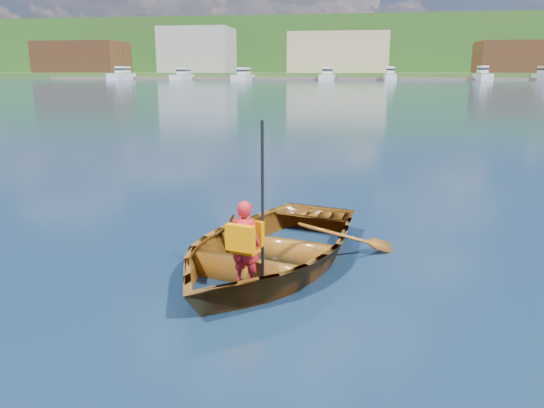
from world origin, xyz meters
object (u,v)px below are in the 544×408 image
(dock, at_px, (312,79))
(marina_yachts, at_px, (340,76))
(rowboat, at_px, (267,247))
(child_paddler, at_px, (246,241))

(dock, height_order, marina_yachts, marina_yachts)
(marina_yachts, bearing_deg, rowboat, -88.38)
(child_paddler, relative_size, marina_yachts, 0.01)
(rowboat, height_order, marina_yachts, marina_yachts)
(child_paddler, distance_m, marina_yachts, 143.55)
(child_paddler, bearing_deg, rowboat, 83.59)
(rowboat, distance_m, child_paddler, 0.98)
(marina_yachts, bearing_deg, dock, 150.11)
(dock, bearing_deg, child_paddler, -85.36)
(dock, relative_size, marina_yachts, 1.16)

